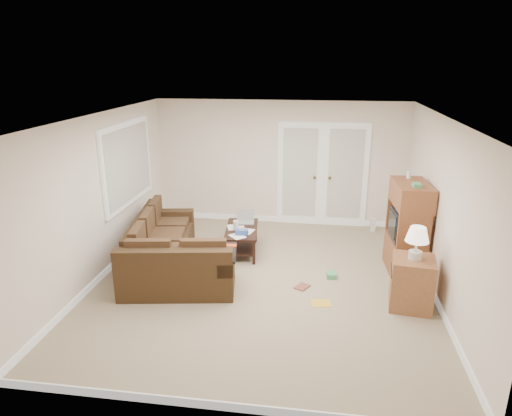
% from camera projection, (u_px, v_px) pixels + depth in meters
% --- Properties ---
extents(floor, '(5.50, 5.50, 0.00)m').
position_uv_depth(floor, '(263.00, 281.00, 7.01)').
color(floor, tan).
rests_on(floor, ground).
extents(ceiling, '(5.00, 5.50, 0.02)m').
position_uv_depth(ceiling, '(263.00, 117.00, 6.23)').
color(ceiling, white).
rests_on(ceiling, wall_back).
extents(wall_left, '(0.02, 5.50, 2.50)m').
position_uv_depth(wall_left, '(101.00, 197.00, 6.96)').
color(wall_left, white).
rests_on(wall_left, floor).
extents(wall_right, '(0.02, 5.50, 2.50)m').
position_uv_depth(wall_right, '(442.00, 212.00, 6.29)').
color(wall_right, white).
rests_on(wall_right, floor).
extents(wall_back, '(5.00, 0.02, 2.50)m').
position_uv_depth(wall_back, '(280.00, 163.00, 9.21)').
color(wall_back, white).
rests_on(wall_back, floor).
extents(wall_front, '(5.00, 0.02, 2.50)m').
position_uv_depth(wall_front, '(224.00, 297.00, 4.04)').
color(wall_front, white).
rests_on(wall_front, floor).
extents(baseboards, '(5.00, 5.50, 0.10)m').
position_uv_depth(baseboards, '(263.00, 278.00, 7.00)').
color(baseboards, white).
rests_on(baseboards, floor).
extents(french_doors, '(1.80, 0.05, 2.13)m').
position_uv_depth(french_doors, '(322.00, 175.00, 9.13)').
color(french_doors, white).
rests_on(french_doors, floor).
extents(window_left, '(0.05, 1.92, 1.42)m').
position_uv_depth(window_left, '(128.00, 164.00, 7.80)').
color(window_left, white).
rests_on(window_left, wall_left).
extents(sectional_sofa, '(2.04, 2.61, 0.78)m').
position_uv_depth(sectional_sofa, '(168.00, 255.00, 7.22)').
color(sectional_sofa, '#3A2816').
rests_on(sectional_sofa, floor).
extents(coffee_table, '(0.66, 1.14, 0.74)m').
position_uv_depth(coffee_table, '(242.00, 239.00, 8.03)').
color(coffee_table, black).
rests_on(coffee_table, floor).
extents(tv_armoire, '(0.55, 0.95, 1.58)m').
position_uv_depth(tv_armoire, '(408.00, 228.00, 7.12)').
color(tv_armoire, brown).
rests_on(tv_armoire, floor).
extents(side_cabinet, '(0.62, 0.62, 1.17)m').
position_uv_depth(side_cabinet, '(412.00, 279.00, 6.18)').
color(side_cabinet, brown).
rests_on(side_cabinet, floor).
extents(space_heater, '(0.12, 0.10, 0.27)m').
position_uv_depth(space_heater, '(373.00, 225.00, 9.02)').
color(space_heater, silver).
rests_on(space_heater, floor).
extents(floor_magazine, '(0.30, 0.26, 0.01)m').
position_uv_depth(floor_magazine, '(321.00, 303.00, 6.38)').
color(floor_magazine, gold).
rests_on(floor_magazine, floor).
extents(floor_greenbox, '(0.15, 0.20, 0.08)m').
position_uv_depth(floor_greenbox, '(331.00, 275.00, 7.14)').
color(floor_greenbox, '#469B60').
rests_on(floor_greenbox, floor).
extents(floor_book, '(0.26, 0.28, 0.02)m').
position_uv_depth(floor_book, '(297.00, 285.00, 6.88)').
color(floor_book, brown).
rests_on(floor_book, floor).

